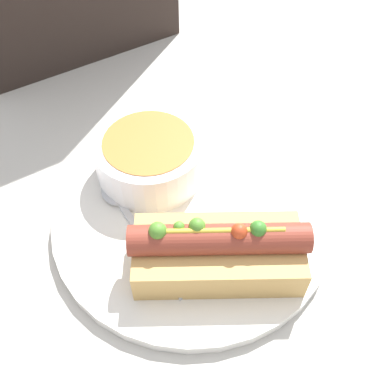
{
  "coord_description": "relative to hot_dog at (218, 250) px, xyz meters",
  "views": [
    {
      "loc": [
        -0.16,
        -0.25,
        0.4
      ],
      "look_at": [
        0.0,
        0.0,
        0.05
      ],
      "focal_mm": 42.0,
      "sensor_mm": 36.0,
      "label": 1
    }
  ],
  "objects": [
    {
      "name": "dinner_plate",
      "position": [
        0.01,
        0.07,
        -0.03
      ],
      "size": [
        0.3,
        0.3,
        0.01
      ],
      "color": "white",
      "rests_on": "ground_plane"
    },
    {
      "name": "soup_bowl",
      "position": [
        0.0,
        0.14,
        0.0
      ],
      "size": [
        0.12,
        0.12,
        0.05
      ],
      "color": "white",
      "rests_on": "dinner_plate"
    },
    {
      "name": "spoon",
      "position": [
        -0.05,
        0.11,
        -0.02
      ],
      "size": [
        0.03,
        0.17,
        0.01
      ],
      "rotation": [
        0.0,
        0.0,
        1.56
      ],
      "color": "#B7B7BC",
      "rests_on": "dinner_plate"
    },
    {
      "name": "hot_dog",
      "position": [
        0.0,
        0.0,
        0.0
      ],
      "size": [
        0.17,
        0.15,
        0.07
      ],
      "rotation": [
        0.0,
        0.0,
        -0.54
      ],
      "color": "tan",
      "rests_on": "dinner_plate"
    },
    {
      "name": "ground_plane",
      "position": [
        0.01,
        0.07,
        -0.04
      ],
      "size": [
        4.0,
        4.0,
        0.0
      ],
      "primitive_type": "plane",
      "color": "#BCB7AD"
    }
  ]
}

